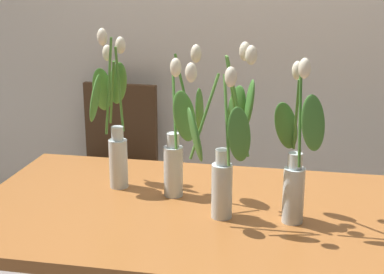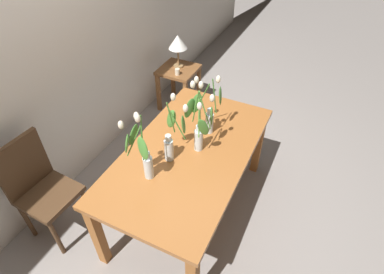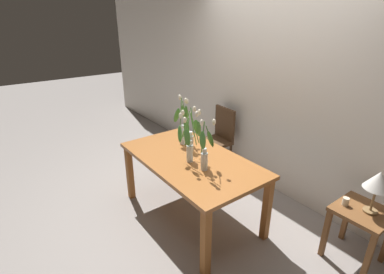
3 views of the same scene
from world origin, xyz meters
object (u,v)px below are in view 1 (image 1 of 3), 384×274
at_px(dining_table, 208,233).
at_px(tulip_vase_1, 295,168).
at_px(tulip_vase_2, 179,149).
at_px(tulip_vase_3, 113,128).
at_px(dining_chair, 115,163).
at_px(tulip_vase_0, 226,150).

bearing_deg(dining_table, tulip_vase_1, -8.16).
xyz_separation_m(tulip_vase_2, tulip_vase_3, (-0.26, 0.08, 0.04)).
bearing_deg(tulip_vase_3, dining_chair, 109.05).
bearing_deg(tulip_vase_3, tulip_vase_1, -16.63).
relative_size(tulip_vase_0, tulip_vase_3, 0.97).
bearing_deg(tulip_vase_2, tulip_vase_3, 163.44).
bearing_deg(tulip_vase_2, dining_chair, 121.11).
height_order(tulip_vase_1, tulip_vase_2, tulip_vase_2).
bearing_deg(tulip_vase_1, dining_chair, 132.72).
relative_size(tulip_vase_0, tulip_vase_1, 1.05).
xyz_separation_m(tulip_vase_1, tulip_vase_3, (-0.66, 0.20, 0.04)).
height_order(dining_table, dining_chair, dining_chair).
xyz_separation_m(dining_table, dining_chair, (-0.66, 0.98, -0.12)).
distance_m(tulip_vase_1, tulip_vase_3, 0.69).
xyz_separation_m(dining_table, tulip_vase_1, (0.28, -0.04, 0.27)).
height_order(tulip_vase_0, tulip_vase_2, tulip_vase_0).
bearing_deg(tulip_vase_1, tulip_vase_2, 163.33).
relative_size(tulip_vase_2, dining_chair, 0.58).
relative_size(dining_table, tulip_vase_0, 2.86).
height_order(dining_table, tulip_vase_0, tulip_vase_0).
distance_m(tulip_vase_0, dining_chair, 1.34).
distance_m(tulip_vase_2, dining_chair, 1.12).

